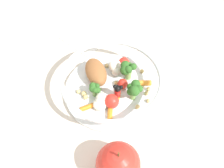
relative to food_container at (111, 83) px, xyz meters
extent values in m
plane|color=silver|center=(-0.01, 0.00, -0.03)|extent=(2.40, 2.40, 0.00)
cylinder|color=white|center=(0.00, 0.00, -0.03)|extent=(0.22, 0.22, 0.01)
torus|color=white|center=(0.00, 0.00, 0.02)|extent=(0.23, 0.23, 0.01)
ellipsoid|color=#935B33|center=(0.01, -0.05, 0.00)|extent=(0.07, 0.09, 0.04)
cylinder|color=#7FAD5B|center=(0.04, 0.00, -0.01)|extent=(0.01, 0.01, 0.02)
sphere|color=#2D6023|center=(0.04, -0.01, 0.01)|extent=(0.02, 0.02, 0.02)
sphere|color=#2D6023|center=(0.04, 0.00, 0.01)|extent=(0.01, 0.01, 0.01)
sphere|color=#2D6023|center=(0.04, 0.00, 0.01)|extent=(0.01, 0.01, 0.01)
sphere|color=#2D6023|center=(0.04, 0.00, 0.01)|extent=(0.01, 0.01, 0.01)
sphere|color=#2D6023|center=(0.03, 0.00, 0.01)|extent=(0.01, 0.01, 0.01)
sphere|color=#2D6023|center=(0.04, -0.01, 0.01)|extent=(0.02, 0.02, 0.02)
sphere|color=#2D6023|center=(0.04, -0.01, 0.01)|extent=(0.02, 0.02, 0.02)
sphere|color=#2D6023|center=(0.04, -0.01, 0.01)|extent=(0.01, 0.01, 0.01)
cylinder|color=#7FAD5B|center=(-0.03, 0.05, -0.01)|extent=(0.01, 0.01, 0.02)
sphere|color=#2D6023|center=(-0.02, 0.05, 0.01)|extent=(0.02, 0.02, 0.02)
sphere|color=#2D6023|center=(-0.02, 0.05, 0.02)|extent=(0.02, 0.02, 0.02)
sphere|color=#2D6023|center=(-0.03, 0.06, 0.02)|extent=(0.02, 0.02, 0.02)
sphere|color=#2D6023|center=(-0.04, 0.04, 0.02)|extent=(0.02, 0.02, 0.02)
sphere|color=#2D6023|center=(-0.02, 0.04, 0.01)|extent=(0.02, 0.02, 0.02)
cylinder|color=#7FAD5B|center=(-0.05, 0.00, -0.01)|extent=(0.02, 0.02, 0.02)
sphere|color=#2D6023|center=(-0.04, -0.01, 0.01)|extent=(0.02, 0.02, 0.02)
sphere|color=#2D6023|center=(-0.05, 0.01, 0.02)|extent=(0.02, 0.02, 0.02)
sphere|color=#2D6023|center=(-0.06, 0.00, 0.02)|extent=(0.02, 0.02, 0.02)
sphere|color=#2D6023|center=(-0.06, -0.01, 0.01)|extent=(0.02, 0.02, 0.02)
sphere|color=#2D6023|center=(-0.05, -0.01, 0.01)|extent=(0.02, 0.02, 0.02)
sphere|color=white|center=(-0.03, -0.04, 0.00)|extent=(0.02, 0.02, 0.02)
sphere|color=white|center=(-0.03, -0.03, -0.01)|extent=(0.02, 0.02, 0.02)
sphere|color=white|center=(-0.04, -0.04, -0.01)|extent=(0.02, 0.02, 0.02)
sphere|color=white|center=(-0.04, -0.04, -0.01)|extent=(0.03, 0.03, 0.03)
sphere|color=white|center=(-0.04, -0.04, 0.00)|extent=(0.03, 0.03, 0.03)
sphere|color=silver|center=(0.05, 0.03, -0.01)|extent=(0.02, 0.02, 0.02)
sphere|color=silver|center=(0.05, 0.03, -0.01)|extent=(0.03, 0.03, 0.03)
sphere|color=silver|center=(0.05, 0.03, -0.01)|extent=(0.02, 0.02, 0.02)
sphere|color=silver|center=(0.04, 0.03, 0.00)|extent=(0.02, 0.02, 0.02)
sphere|color=silver|center=(0.04, 0.02, 0.00)|extent=(0.03, 0.03, 0.03)
sphere|color=silver|center=(0.05, 0.03, 0.00)|extent=(0.02, 0.02, 0.02)
sphere|color=silver|center=(0.05, 0.02, -0.01)|extent=(0.02, 0.02, 0.02)
cube|color=yellow|center=(0.00, 0.03, -0.02)|extent=(0.02, 0.02, 0.00)
cylinder|color=red|center=(0.00, 0.03, -0.01)|extent=(0.02, 0.02, 0.02)
sphere|color=black|center=(0.00, 0.03, 0.01)|extent=(0.02, 0.02, 0.02)
sphere|color=black|center=(0.00, 0.03, 0.02)|extent=(0.01, 0.01, 0.01)
sphere|color=black|center=(0.00, 0.02, 0.02)|extent=(0.01, 0.01, 0.01)
cylinder|color=orange|center=(0.04, 0.06, -0.01)|extent=(0.03, 0.03, 0.01)
cylinder|color=orange|center=(-0.07, 0.03, -0.01)|extent=(0.04, 0.03, 0.01)
cylinder|color=orange|center=(0.07, 0.02, -0.01)|extent=(0.03, 0.02, 0.01)
sphere|color=red|center=(0.02, 0.04, 0.00)|extent=(0.03, 0.03, 0.03)
sphere|color=red|center=(-0.06, -0.04, -0.01)|extent=(0.03, 0.03, 0.03)
sphere|color=red|center=(-0.02, 0.01, -0.01)|extent=(0.02, 0.02, 0.02)
sphere|color=#D1B775|center=(-0.02, 0.00, -0.02)|extent=(0.01, 0.01, 0.01)
sphere|color=tan|center=(0.06, -0.02, -0.01)|extent=(0.01, 0.01, 0.01)
sphere|color=tan|center=(-0.06, 0.06, -0.01)|extent=(0.01, 0.01, 0.01)
sphere|color=#D1B775|center=(0.07, -0.03, -0.02)|extent=(0.01, 0.01, 0.01)
sphere|color=#D1B775|center=(-0.03, -0.06, -0.01)|extent=(0.01, 0.01, 0.01)
sphere|color=#D1B775|center=(-0.02, 0.08, -0.01)|extent=(0.01, 0.01, 0.01)
sphere|color=tan|center=(0.06, -0.01, -0.01)|extent=(0.01, 0.01, 0.01)
sphere|color=tan|center=(-0.07, 0.05, -0.02)|extent=(0.01, 0.01, 0.01)
sphere|color=#D1B775|center=(-0.05, 0.03, -0.01)|extent=(0.01, 0.01, 0.01)
sphere|color=#D1B775|center=(-0.05, 0.08, -0.02)|extent=(0.01, 0.01, 0.01)
sphere|color=#D1B775|center=(-0.06, -0.05, -0.02)|extent=(0.01, 0.01, 0.01)
sphere|color=tan|center=(-0.09, 0.00, -0.01)|extent=(0.01, 0.01, 0.01)
sphere|color=red|center=(0.09, 0.16, 0.01)|extent=(0.08, 0.08, 0.08)
cylinder|color=brown|center=(0.09, 0.16, 0.06)|extent=(0.00, 0.00, 0.01)
cube|color=white|center=(-0.04, -0.20, -0.03)|extent=(0.14, 0.15, 0.01)
camera|label=1|loc=(0.19, 0.28, 0.47)|focal=40.85mm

